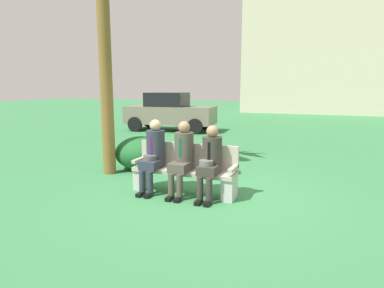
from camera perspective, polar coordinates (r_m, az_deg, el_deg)
ground_plane at (r=6.15m, az=2.22°, el=-8.33°), size 80.00×80.00×0.00m
park_bench at (r=6.03m, az=-1.23°, el=-4.52°), size 1.91×0.44×0.90m
seated_man_left at (r=6.10m, az=-6.66°, el=-1.40°), size 0.34×0.72×1.33m
seated_man_middle at (r=5.85m, az=-1.70°, el=-1.82°), size 0.34×0.72×1.32m
seated_man_right at (r=5.66m, az=3.15°, el=-2.53°), size 0.34×0.72×1.27m
shrub_near_bench at (r=7.42m, az=3.59°, el=-2.89°), size 0.92×0.84×0.57m
shrub_mid_lawn at (r=7.89m, az=-8.81°, el=-1.50°), size 1.24×1.13×0.77m
parked_car_near at (r=14.77m, az=-3.84°, el=5.55°), size 4.02×2.00×1.68m
building_backdrop at (r=28.55m, az=24.29°, el=14.14°), size 14.56×7.23×8.99m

